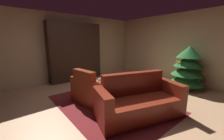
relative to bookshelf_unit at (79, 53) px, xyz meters
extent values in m
plane|color=tan|center=(2.52, -0.24, -1.07)|extent=(7.05, 7.05, 0.00)
cube|color=tan|center=(2.52, 2.73, 0.19)|extent=(5.63, 0.06, 2.52)
cube|color=tan|center=(-0.27, -0.24, 0.19)|extent=(0.06, 6.00, 2.52)
cube|color=maroon|center=(2.57, -0.47, -1.07)|extent=(2.95, 2.17, 0.01)
cube|color=black|center=(0.16, -0.14, 0.02)|extent=(0.03, 2.04, 2.19)
cube|color=black|center=(-0.02, 0.87, 0.02)|extent=(0.39, 0.02, 2.19)
cube|color=black|center=(-0.02, -1.14, 0.02)|extent=(0.39, 0.03, 2.19)
cube|color=black|center=(-0.02, -0.14, -1.06)|extent=(0.36, 1.99, 0.03)
cube|color=black|center=(-0.02, -0.14, -0.63)|extent=(0.36, 1.99, 0.03)
cube|color=black|center=(-0.02, -0.14, -0.19)|extent=(0.36, 1.99, 0.02)
cube|color=black|center=(-0.02, -0.14, 0.24)|extent=(0.36, 1.99, 0.02)
cube|color=black|center=(-0.02, -0.14, 0.67)|extent=(0.36, 1.99, 0.02)
cube|color=black|center=(-0.02, -0.14, 1.11)|extent=(0.36, 1.99, 0.03)
cube|color=black|center=(-0.17, -0.14, -0.27)|extent=(0.05, 1.11, 0.69)
cube|color=black|center=(-0.15, -0.14, -0.27)|extent=(0.03, 1.14, 0.72)
cube|color=navy|center=(-0.06, 0.81, -0.87)|extent=(0.29, 0.04, 0.36)
cube|color=orange|center=(-0.08, 0.76, -0.89)|extent=(0.25, 0.03, 0.31)
cube|color=#AC998B|center=(-0.06, 0.72, -0.88)|extent=(0.29, 0.04, 0.32)
cube|color=#143996|center=(-0.06, 0.67, -0.93)|extent=(0.29, 0.04, 0.23)
cube|color=#B4AD8C|center=(-0.11, 0.63, -0.91)|extent=(0.19, 0.03, 0.26)
cube|color=teal|center=(-0.10, 0.59, -0.87)|extent=(0.20, 0.04, 0.36)
cube|color=#0D6B8A|center=(-0.07, 0.54, -0.88)|extent=(0.27, 0.04, 0.34)
cube|color=gold|center=(-0.11, 0.50, -0.91)|extent=(0.20, 0.03, 0.27)
cube|color=orange|center=(-0.09, 0.82, 0.44)|extent=(0.24, 0.04, 0.37)
cube|color=red|center=(-0.10, 0.77, 0.37)|extent=(0.21, 0.04, 0.23)
cube|color=#298934|center=(-0.09, 0.72, 0.42)|extent=(0.24, 0.05, 0.33)
cube|color=teal|center=(-0.07, 0.68, 0.37)|extent=(0.27, 0.03, 0.22)
cube|color=red|center=(-0.08, 0.63, 0.37)|extent=(0.25, 0.05, 0.23)
cube|color=#147684|center=(-0.09, 0.58, 0.38)|extent=(0.23, 0.03, 0.26)
cube|color=#8B4C9E|center=(-0.07, 0.54, 0.40)|extent=(0.26, 0.03, 0.29)
cube|color=#453D20|center=(-0.07, 0.82, 0.80)|extent=(0.27, 0.04, 0.23)
cube|color=#186B7F|center=(-0.07, 0.77, 0.85)|extent=(0.27, 0.03, 0.33)
cube|color=#204397|center=(-0.06, 0.73, 0.86)|extent=(0.28, 0.04, 0.36)
cube|color=#9354A1|center=(-0.06, 0.69, 0.84)|extent=(0.28, 0.03, 0.31)
cube|color=brown|center=(-0.08, 0.64, 0.87)|extent=(0.24, 0.04, 0.36)
cube|color=navy|center=(-0.11, 0.60, 0.83)|extent=(0.19, 0.04, 0.29)
cube|color=gold|center=(-0.10, 0.56, 0.86)|extent=(0.21, 0.03, 0.34)
cube|color=#157C84|center=(-0.10, 0.52, 0.87)|extent=(0.21, 0.05, 0.37)
cube|color=#B1A68C|center=(-0.08, 0.48, 0.81)|extent=(0.25, 0.03, 0.25)
cube|color=maroon|center=(2.19, -0.70, -0.88)|extent=(0.79, 0.82, 0.38)
cube|color=maroon|center=(2.23, -0.98, -0.45)|extent=(0.71, 0.25, 0.49)
cube|color=maroon|center=(2.61, -0.64, -0.75)|extent=(0.25, 0.75, 0.65)
cube|color=maroon|center=(1.77, -0.76, -0.75)|extent=(0.25, 0.75, 0.65)
ellipsoid|color=#A07D6B|center=(2.14, -0.63, -0.60)|extent=(0.30, 0.22, 0.18)
sphere|color=#A07D6B|center=(2.17, -0.50, -0.55)|extent=(0.13, 0.13, 0.13)
cube|color=maroon|center=(3.41, -0.36, -0.87)|extent=(1.12, 1.57, 0.40)
cube|color=maroon|center=(3.14, -0.28, -0.43)|extent=(0.58, 1.40, 0.48)
cube|color=maroon|center=(3.17, -1.12, -0.74)|extent=(0.75, 0.39, 0.66)
cube|color=maroon|center=(3.65, 0.40, -0.74)|extent=(0.75, 0.39, 0.66)
cylinder|color=black|center=(2.90, -0.50, -0.86)|extent=(0.04, 0.04, 0.42)
cylinder|color=black|center=(2.62, -0.35, -0.86)|extent=(0.04, 0.04, 0.42)
cylinder|color=black|center=(2.62, -0.65, -0.86)|extent=(0.04, 0.04, 0.42)
cylinder|color=silver|center=(2.72, -0.50, -0.64)|extent=(0.66, 0.66, 0.02)
cube|color=#448C4D|center=(2.68, -0.47, -0.63)|extent=(0.21, 0.14, 0.02)
cube|color=#DBB555|center=(2.69, -0.47, -0.61)|extent=(0.17, 0.16, 0.02)
cube|color=red|center=(2.68, -0.49, -0.59)|extent=(0.17, 0.14, 0.02)
cube|color=#3E7C46|center=(2.67, -0.47, -0.56)|extent=(0.17, 0.12, 0.03)
cylinder|color=navy|center=(2.90, -0.52, -0.55)|extent=(0.08, 0.08, 0.16)
cylinder|color=navy|center=(2.90, -0.52, -0.44)|extent=(0.03, 0.03, 0.06)
cylinder|color=brown|center=(3.23, 2.19, -0.99)|extent=(0.08, 0.08, 0.17)
cone|color=#1F5C27|center=(3.23, 2.19, -0.72)|extent=(1.08, 1.08, 0.38)
cone|color=#1F5C27|center=(3.23, 2.19, -0.44)|extent=(0.98, 0.98, 0.38)
cone|color=#1F5C27|center=(3.23, 2.19, -0.15)|extent=(0.88, 0.88, 0.38)
cone|color=#1F5C27|center=(3.23, 2.19, 0.13)|extent=(0.77, 0.77, 0.38)
sphere|color=blue|center=(3.02, 2.53, -0.45)|extent=(0.07, 0.07, 0.07)
sphere|color=yellow|center=(3.00, 1.93, -0.19)|extent=(0.07, 0.07, 0.07)
sphere|color=blue|center=(3.65, 2.03, -0.71)|extent=(0.05, 0.05, 0.05)
sphere|color=yellow|center=(3.12, 1.86, -0.18)|extent=(0.07, 0.07, 0.07)
camera|label=1|loc=(5.07, -2.46, 0.48)|focal=22.26mm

